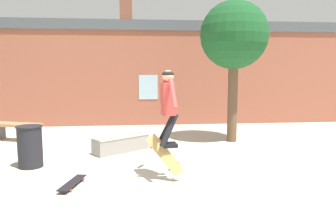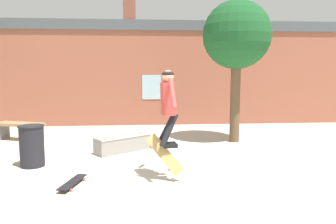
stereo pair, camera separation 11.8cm
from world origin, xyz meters
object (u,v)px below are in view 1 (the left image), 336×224
at_px(tree_right, 234,37).
at_px(park_bench, 17,128).
at_px(skateboard_resting, 72,183).
at_px(trash_bin, 30,146).
at_px(skate_ledge, 121,144).
at_px(skateboard_flipping, 165,155).
at_px(skater, 168,102).

relative_size(tree_right, park_bench, 2.62).
xyz_separation_m(park_bench, skateboard_resting, (2.32, -4.03, -0.30)).
xyz_separation_m(park_bench, trash_bin, (1.22, -2.74, 0.10)).
distance_m(park_bench, skate_ledge, 3.46).
bearing_deg(park_bench, tree_right, 14.04).
relative_size(tree_right, trash_bin, 4.47).
bearing_deg(tree_right, skate_ledge, -163.58).
relative_size(tree_right, skateboard_resting, 4.54).
relative_size(tree_right, skateboard_flipping, 5.07).
bearing_deg(skate_ledge, skateboard_flipping, -104.14).
xyz_separation_m(park_bench, skater, (4.04, -3.79, 1.10)).
bearing_deg(skateboard_resting, trash_bin, 53.97).
xyz_separation_m(trash_bin, skater, (2.82, -1.05, 1.00)).
xyz_separation_m(skater, skateboard_flipping, (-0.07, -0.08, -0.97)).
height_order(tree_right, skateboard_resting, tree_right).
bearing_deg(skateboard_resting, skate_ledge, -3.56).
xyz_separation_m(tree_right, skate_ledge, (-3.13, -0.92, -2.77)).
xyz_separation_m(park_bench, skateboard_flipping, (3.97, -3.87, 0.12)).
height_order(tree_right, trash_bin, tree_right).
bearing_deg(skate_ledge, trash_bin, 175.98).
bearing_deg(trash_bin, skateboard_resting, -49.68).
distance_m(skate_ledge, skater, 2.71).
bearing_deg(skateboard_flipping, trash_bin, 178.90).
xyz_separation_m(park_bench, skate_ledge, (3.07, -1.59, -0.16)).
distance_m(skate_ledge, skateboard_flipping, 2.46).
xyz_separation_m(skate_ledge, skateboard_resting, (-0.75, -2.44, -0.13)).
height_order(skater, skateboard_resting, skater).
relative_size(park_bench, trash_bin, 1.71).
xyz_separation_m(skateboard_flipping, skateboard_resting, (-1.65, -0.16, -0.42)).
bearing_deg(tree_right, skateboard_resting, -139.16).
height_order(skater, skateboard_flipping, skater).
relative_size(skate_ledge, skater, 1.00).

